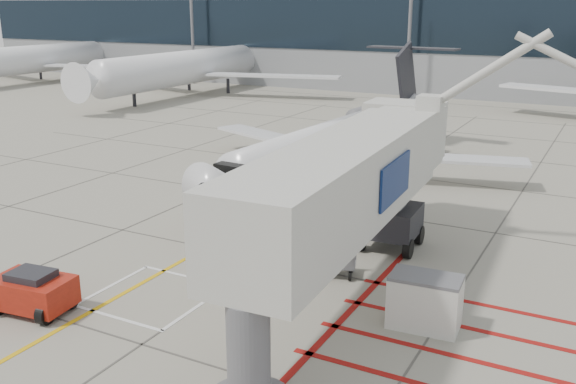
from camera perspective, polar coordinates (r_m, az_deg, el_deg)
The scene contains 10 objects.
ground_plane at distance 24.39m, azimuth -6.71°, elevation -9.19°, with size 260.00×260.00×0.00m, color gray.
regional_jet at distance 37.48m, azimuth 2.52°, elevation 6.08°, with size 22.93×28.91×7.58m, color silver, non-canonical shape.
jet_bridge at distance 22.21m, azimuth 4.88°, elevation -0.59°, with size 9.52×20.10×8.04m, color beige, non-canonical shape.
pushback_tug at distance 24.53m, azimuth -21.74°, elevation -8.11°, with size 2.74×1.71×1.60m, color #A51E0F, non-canonical shape.
baggage_cart at distance 25.83m, azimuth 4.16°, elevation -6.32°, with size 1.67×1.06×1.06m, color #57585C, non-canonical shape.
ground_power_unit at distance 22.20m, azimuth 12.07°, elevation -9.51°, with size 2.33×1.36×1.84m, color silver, non-canonical shape.
cone_nose at distance 30.58m, azimuth 0.64°, elevation -3.11°, with size 0.40×0.40×0.55m, color orange.
cone_side at distance 28.39m, azimuth -1.75°, elevation -4.69°, with size 0.40×0.40×0.55m, color #FF420D.
bg_aircraft_a at distance 96.92m, azimuth -21.15°, elevation 12.46°, with size 33.81×37.56×11.27m, color silver, non-canonical shape.
bg_aircraft_b at distance 79.05m, azimuth -8.06°, elevation 12.87°, with size 35.06×38.95×11.69m, color silver, non-canonical shape.
Camera 1 is at (12.73, -17.97, 10.49)m, focal length 40.00 mm.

